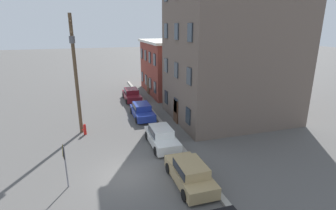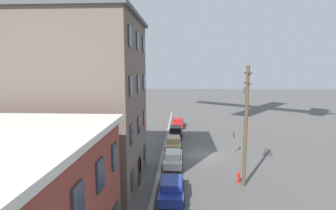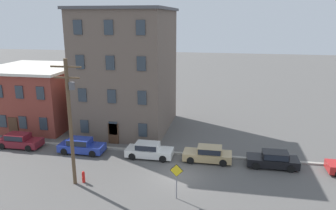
# 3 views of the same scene
# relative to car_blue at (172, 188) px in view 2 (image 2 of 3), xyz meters

# --- Properties ---
(ground_plane) EXTENTS (200.00, 200.00, 0.00)m
(ground_plane) POSITION_rel_car_blue_xyz_m (10.30, -3.13, -0.75)
(ground_plane) COLOR #565451
(kerb_strip) EXTENTS (56.00, 0.36, 0.16)m
(kerb_strip) POSITION_rel_car_blue_xyz_m (10.30, 1.37, -0.67)
(kerb_strip) COLOR #9E998E
(kerb_strip) RESTS_ON ground_plane
(apartment_midblock) EXTENTS (10.00, 11.59, 13.86)m
(apartment_midblock) POSITION_rel_car_blue_xyz_m (2.31, 8.40, 6.19)
(apartment_midblock) COLOR #66564C
(apartment_midblock) RESTS_ON ground_plane
(car_blue) EXTENTS (4.40, 1.92, 1.43)m
(car_blue) POSITION_rel_car_blue_xyz_m (0.00, 0.00, 0.00)
(car_blue) COLOR #233899
(car_blue) RESTS_ON ground_plane
(car_white) EXTENTS (4.40, 1.92, 1.43)m
(car_white) POSITION_rel_car_blue_xyz_m (6.76, 0.11, 0.00)
(car_white) COLOR silver
(car_white) RESTS_ON ground_plane
(car_tan) EXTENTS (4.40, 1.92, 1.43)m
(car_tan) POSITION_rel_car_blue_xyz_m (12.32, 0.26, 0.00)
(car_tan) COLOR tan
(car_tan) RESTS_ON ground_plane
(car_black) EXTENTS (4.40, 1.92, 1.43)m
(car_black) POSITION_rel_car_blue_xyz_m (18.04, 0.15, 0.00)
(car_black) COLOR black
(car_black) RESTS_ON ground_plane
(car_red) EXTENTS (4.40, 1.92, 1.43)m
(car_red) POSITION_rel_car_blue_xyz_m (24.67, -0.09, 0.00)
(car_red) COLOR #B21E1E
(car_red) RESTS_ON ground_plane
(caution_sign) EXTENTS (0.98, 0.08, 2.73)m
(caution_sign) POSITION_rel_car_blue_xyz_m (10.50, -6.63, 1.08)
(caution_sign) COLOR slate
(caution_sign) RESTS_ON ground_plane
(utility_pole) EXTENTS (2.40, 0.44, 9.93)m
(utility_pole) POSITION_rel_car_blue_xyz_m (2.25, -5.89, 4.82)
(utility_pole) COLOR brown
(utility_pole) RESTS_ON ground_plane
(fire_hydrant) EXTENTS (0.24, 0.34, 0.96)m
(fire_hydrant) POSITION_rel_car_blue_xyz_m (2.81, -5.61, -0.27)
(fire_hydrant) COLOR red
(fire_hydrant) RESTS_ON ground_plane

